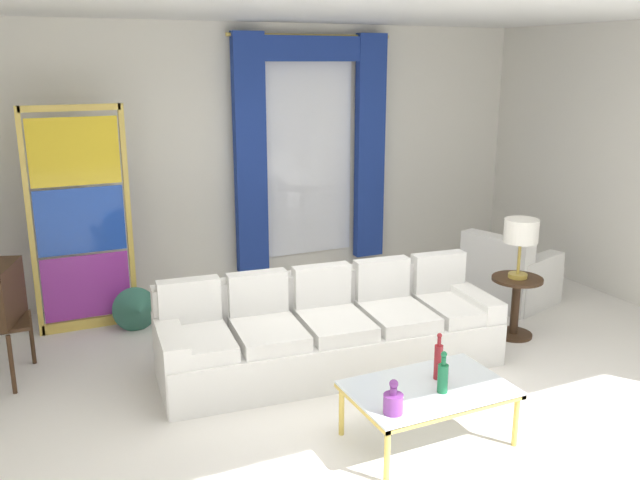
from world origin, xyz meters
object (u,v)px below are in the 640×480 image
(coffee_table, at_px, (428,392))
(bottle_crystal_tall, at_px, (438,360))
(couch_white_long, at_px, (328,332))
(bottle_blue_decanter, at_px, (393,402))
(table_lamp_brass, at_px, (521,233))
(armchair_white, at_px, (508,278))
(round_side_table, at_px, (516,301))
(bottle_amber_squat, at_px, (443,376))
(stained_glass_divider, at_px, (81,225))
(peacock_figurine, at_px, (137,311))

(coffee_table, xyz_separation_m, bottle_crystal_tall, (0.13, 0.08, 0.18))
(couch_white_long, distance_m, bottle_crystal_tall, 1.36)
(coffee_table, bearing_deg, bottle_blue_decanter, -153.72)
(coffee_table, relative_size, table_lamp_brass, 1.94)
(bottle_blue_decanter, height_order, bottle_crystal_tall, bottle_crystal_tall)
(armchair_white, bearing_deg, round_side_table, -125.92)
(bottle_amber_squat, xyz_separation_m, armchair_white, (2.32, 2.08, -0.24))
(bottle_blue_decanter, bearing_deg, bottle_amber_squat, 12.74)
(coffee_table, bearing_deg, stained_glass_divider, 121.00)
(bottle_crystal_tall, distance_m, armchair_white, 2.95)
(peacock_figurine, distance_m, table_lamp_brass, 3.76)
(couch_white_long, relative_size, table_lamp_brass, 5.24)
(bottle_amber_squat, bearing_deg, stained_glass_divider, 120.76)
(table_lamp_brass, bearing_deg, bottle_blue_decanter, -147.45)
(bottle_blue_decanter, bearing_deg, round_side_table, 32.55)
(bottle_blue_decanter, bearing_deg, table_lamp_brass, 32.55)
(couch_white_long, height_order, coffee_table, couch_white_long)
(couch_white_long, height_order, round_side_table, couch_white_long)
(coffee_table, distance_m, bottle_blue_decanter, 0.47)
(bottle_crystal_tall, bearing_deg, bottle_amber_squat, -115.59)
(couch_white_long, distance_m, coffee_table, 1.40)
(bottle_blue_decanter, bearing_deg, armchair_white, 38.23)
(armchair_white, relative_size, peacock_figurine, 1.70)
(coffee_table, bearing_deg, bottle_amber_squat, -67.36)
(round_side_table, bearing_deg, bottle_blue_decanter, -147.45)
(round_side_table, bearing_deg, peacock_figurine, 153.70)
(couch_white_long, relative_size, stained_glass_divider, 1.36)
(couch_white_long, bearing_deg, armchair_white, 13.30)
(bottle_blue_decanter, height_order, armchair_white, armchair_white)
(bottle_crystal_tall, height_order, armchair_white, armchair_white)
(couch_white_long, xyz_separation_m, round_side_table, (1.91, -0.19, 0.05))
(bottle_crystal_tall, relative_size, bottle_amber_squat, 1.16)
(couch_white_long, distance_m, stained_glass_divider, 2.63)
(stained_glass_divider, bearing_deg, bottle_amber_squat, -59.24)
(couch_white_long, bearing_deg, peacock_figurine, 133.90)
(bottle_blue_decanter, distance_m, table_lamp_brass, 2.68)
(bottle_blue_decanter, distance_m, stained_glass_divider, 3.72)
(couch_white_long, distance_m, bottle_blue_decanter, 1.64)
(coffee_table, bearing_deg, armchair_white, 39.98)
(bottle_amber_squat, height_order, round_side_table, bottle_amber_squat)
(couch_white_long, xyz_separation_m, bottle_crystal_tall, (0.23, -1.32, 0.25))
(peacock_figurine, bearing_deg, bottle_crystal_tall, -59.63)
(bottle_crystal_tall, bearing_deg, armchair_white, 40.37)
(bottle_blue_decanter, xyz_separation_m, table_lamp_brass, (2.21, 1.41, 0.54))
(armchair_white, bearing_deg, coffee_table, -140.02)
(bottle_amber_squat, bearing_deg, bottle_blue_decanter, -167.26)
(couch_white_long, relative_size, bottle_crystal_tall, 8.64)
(bottle_blue_decanter, height_order, table_lamp_brass, table_lamp_brass)
(bottle_crystal_tall, bearing_deg, bottle_blue_decanter, -152.18)
(bottle_blue_decanter, relative_size, peacock_figurine, 0.39)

